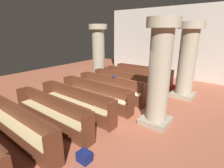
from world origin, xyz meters
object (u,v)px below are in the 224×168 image
at_px(pew_row_2, 124,82).
at_px(hymn_book, 115,77).
at_px(pew_row_1, 134,78).
at_px(pillar_far_side, 98,52).
at_px(kneeler_box_navy, 84,157).
at_px(lectern, 165,73).
at_px(pillar_aisle_rear, 159,73).
at_px(pew_row_7, 18,125).
at_px(pew_row_6, 51,111).
at_px(pew_row_4, 95,93).
at_px(kneeler_box_red, 172,88).
at_px(pew_row_0, 143,74).
at_px(pew_row_5, 76,101).
at_px(pew_row_3, 111,87).
at_px(pillar_aisle_side, 187,60).

relative_size(pew_row_2, hymn_book, 18.38).
bearing_deg(pew_row_1, pew_row_2, -90.00).
bearing_deg(pillar_far_side, kneeler_box_navy, -50.98).
bearing_deg(pew_row_2, lectern, 76.27).
bearing_deg(pillar_aisle_rear, pew_row_7, -128.54).
height_order(pew_row_6, pew_row_7, same).
height_order(pew_row_1, pew_row_2, same).
bearing_deg(pew_row_4, pillar_far_side, 129.77).
xyz_separation_m(pew_row_2, pew_row_4, (0.00, -2.11, 0.00)).
xyz_separation_m(pillar_far_side, kneeler_box_red, (4.50, 0.73, -1.65)).
xyz_separation_m(pew_row_6, kneeler_box_navy, (2.03, -0.48, -0.39)).
bearing_deg(pew_row_0, pew_row_5, -90.00).
xyz_separation_m(pew_row_0, kneeler_box_red, (1.92, -0.39, -0.40)).
bearing_deg(pillar_aisle_rear, pillar_far_side, 150.43).
distance_m(pew_row_1, pew_row_3, 2.11).
distance_m(pew_row_2, kneeler_box_navy, 5.13).
bearing_deg(pillar_aisle_side, pew_row_3, -139.79).
bearing_deg(pew_row_3, pillar_aisle_rear, -19.06).
distance_m(pew_row_5, pew_row_6, 1.05).
bearing_deg(pillar_aisle_side, pew_row_5, -121.29).
height_order(pew_row_0, pew_row_3, same).
relative_size(pillar_far_side, kneeler_box_navy, 10.42).
relative_size(pew_row_6, pillar_far_side, 1.04).
height_order(pew_row_7, kneeler_box_navy, pew_row_7).
bearing_deg(kneeler_box_navy, pew_row_3, 119.13).
height_order(pew_row_0, pillar_far_side, pillar_far_side).
distance_m(pillar_far_side, hymn_book, 3.33).
bearing_deg(pillar_far_side, pew_row_5, -58.15).
bearing_deg(pew_row_6, pillar_far_side, 116.37).
bearing_deg(pew_row_1, pew_row_5, -90.00).
height_order(pew_row_0, hymn_book, hymn_book).
distance_m(lectern, hymn_book, 4.39).
distance_m(pew_row_5, pillar_aisle_rear, 3.15).
distance_m(pew_row_2, pew_row_5, 3.16).
distance_m(pew_row_0, lectern, 1.56).
bearing_deg(kneeler_box_red, pew_row_3, -124.69).
bearing_deg(pillar_aisle_rear, pew_row_1, 131.11).
height_order(pew_row_3, pew_row_7, same).
bearing_deg(pew_row_6, pew_row_4, 90.00).
distance_m(pew_row_1, kneeler_box_navy, 6.11).
height_order(pew_row_2, pew_row_4, same).
bearing_deg(pillar_aisle_side, kneeler_box_navy, -95.86).
distance_m(pew_row_6, kneeler_box_red, 6.25).
xyz_separation_m(pew_row_0, pew_row_5, (0.00, -5.27, 0.00)).
bearing_deg(pillar_far_side, pillar_aisle_rear, -29.57).
distance_m(pew_row_4, kneeler_box_navy, 3.31).
relative_size(pew_row_0, pew_row_4, 1.00).
bearing_deg(hymn_book, lectern, 79.78).
bearing_deg(pew_row_1, pillar_far_side, -178.73).
relative_size(pew_row_0, kneeler_box_navy, 10.85).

